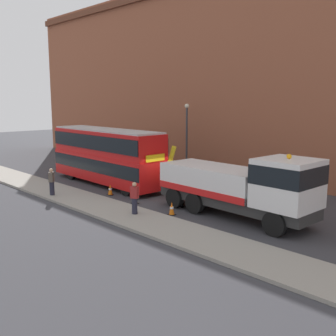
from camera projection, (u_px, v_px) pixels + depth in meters
ground_plane at (166, 199)px, 24.99m from camera, size 120.00×120.00×0.00m
near_kerb at (112, 210)px, 22.10m from camera, size 60.00×2.80×0.15m
building_facade at (252, 74)px, 29.72m from camera, size 60.00×1.50×16.00m
recovery_tow_truck at (240, 185)px, 20.58m from camera, size 10.18×2.90×3.67m
double_decker_bus at (106, 154)px, 28.93m from camera, size 11.10×2.87×4.06m
pedestrian_onlooker at (52, 182)px, 25.19m from camera, size 0.46×0.47×1.71m
pedestrian_bystander at (135, 198)px, 20.99m from camera, size 0.47×0.40×1.71m
traffic_cone_near_bus at (110, 190)px, 25.89m from camera, size 0.36×0.36×0.72m
traffic_cone_midway at (135, 198)px, 23.71m from camera, size 0.36×0.36×0.72m
traffic_cone_near_truck at (172, 209)px, 21.39m from camera, size 0.36×0.36×0.72m
street_lamp at (187, 133)px, 32.24m from camera, size 0.36×0.36×5.83m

